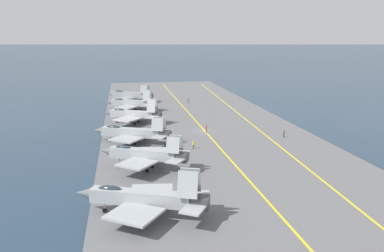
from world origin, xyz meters
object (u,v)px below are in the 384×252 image
crew_red_vest (206,129)px  crew_green_vest (188,100)px  parked_jet_nearest (143,198)px  parked_jet_fifth (131,103)px  parked_jet_fourth (133,114)px  parked_jet_second (145,154)px  crew_brown_vest (284,133)px  parked_jet_third (132,133)px  parked_jet_sixth (130,95)px  crew_yellow_vest (193,144)px

crew_red_vest → crew_green_vest: size_ratio=1.03×
parked_jet_nearest → parked_jet_fifth: bearing=-0.4°
parked_jet_nearest → crew_red_vest: parked_jet_nearest is taller
parked_jet_fourth → crew_green_vest: (29.97, -19.10, -1.47)m
parked_jet_second → crew_brown_vest: bearing=-61.6°
parked_jet_third → parked_jet_fifth: 37.32m
parked_jet_nearest → parked_jet_sixth: size_ratio=1.04×
crew_yellow_vest → crew_green_vest: 56.34m
crew_green_vest → parked_jet_nearest: bearing=167.0°
parked_jet_sixth → crew_brown_vest: (-55.26, -32.34, -1.39)m
parked_jet_fourth → parked_jet_sixth: 35.15m
parked_jet_nearest → crew_green_vest: size_ratio=9.57×
parked_jet_second → crew_red_vest: 28.77m
parked_jet_sixth → crew_green_vest: parked_jet_sixth is taller
parked_jet_third → crew_brown_vest: (-0.74, -33.14, -1.29)m
crew_green_vest → crew_red_vest: bearing=176.2°
parked_jet_nearest → parked_jet_second: parked_jet_nearest is taller
parked_jet_fifth → parked_jet_second: bearing=-179.2°
parked_jet_fourth → crew_brown_vest: 38.06m
parked_jet_third → parked_jet_fifth: parked_jet_fifth is taller
parked_jet_third → parked_jet_fourth: (19.37, -0.87, 0.19)m
parked_jet_fourth → crew_yellow_vest: (-25.77, -10.91, -1.57)m
parked_jet_third → crew_green_vest: size_ratio=9.47×
crew_brown_vest → crew_red_vest: 17.53m
parked_jet_fourth → parked_jet_sixth: size_ratio=0.94×
parked_jet_nearest → crew_green_vest: bearing=-13.0°
crew_brown_vest → crew_red_vest: bearing=66.3°
crew_red_vest → crew_yellow_vest: size_ratio=1.13×
parked_jet_third → crew_red_vest: size_ratio=9.23×
parked_jet_second → crew_red_vest: bearing=-32.8°
parked_jet_second → crew_yellow_vest: (11.43, -10.26, -1.82)m
parked_jet_sixth → crew_red_vest: (-48.22, -16.28, -1.36)m
parked_jet_second → parked_jet_sixth: 72.35m
parked_jet_second → crew_red_vest: parked_jet_second is taller
parked_jet_third → crew_red_vest: (6.31, -17.09, -1.26)m
parked_jet_sixth → crew_green_vest: 19.90m
parked_jet_third → crew_brown_vest: 33.18m
parked_jet_fifth → parked_jet_sixth: parked_jet_fifth is taller
parked_jet_second → parked_jet_sixth: size_ratio=0.94×
parked_jet_third → crew_green_vest: 53.25m
parked_jet_third → crew_brown_vest: parked_jet_third is taller
parked_jet_fourth → parked_jet_fifth: bearing=0.4°
parked_jet_fourth → parked_jet_sixth: parked_jet_fourth is taller
crew_brown_vest → parked_jet_nearest: bearing=136.8°
parked_jet_sixth → crew_green_vest: size_ratio=9.19×
crew_brown_vest → parked_jet_fourth: bearing=58.1°
parked_jet_fourth → crew_yellow_vest: parked_jet_fourth is taller
crew_brown_vest → crew_green_vest: 51.79m
parked_jet_nearest → parked_jet_sixth: 90.29m
parked_jet_second → parked_jet_sixth: parked_jet_second is taller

